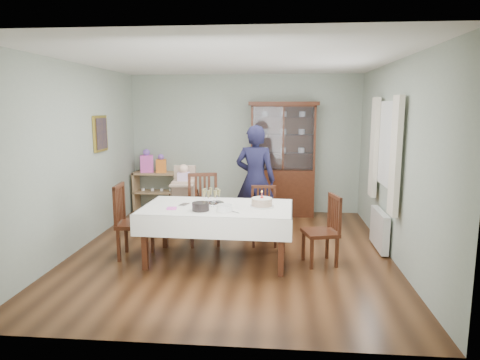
# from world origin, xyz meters

# --- Properties ---
(floor) EXTENTS (5.00, 5.00, 0.00)m
(floor) POSITION_xyz_m (0.00, 0.00, 0.00)
(floor) COLOR #593319
(floor) RESTS_ON ground
(room_shell) EXTENTS (5.00, 5.00, 5.00)m
(room_shell) POSITION_xyz_m (0.00, 0.53, 1.70)
(room_shell) COLOR #9EAA99
(room_shell) RESTS_ON floor
(dining_table) EXTENTS (2.04, 1.21, 0.76)m
(dining_table) POSITION_xyz_m (-0.14, -0.38, 0.38)
(dining_table) COLOR #431F10
(dining_table) RESTS_ON floor
(china_cabinet) EXTENTS (1.30, 0.48, 2.18)m
(china_cabinet) POSITION_xyz_m (0.75, 2.26, 1.12)
(china_cabinet) COLOR #431F10
(china_cabinet) RESTS_ON floor
(sideboard) EXTENTS (0.90, 0.38, 0.80)m
(sideboard) POSITION_xyz_m (-1.75, 2.28, 0.40)
(sideboard) COLOR tan
(sideboard) RESTS_ON floor
(picture_frame) EXTENTS (0.04, 0.48, 0.58)m
(picture_frame) POSITION_xyz_m (-2.22, 0.80, 1.65)
(picture_frame) COLOR gold
(picture_frame) RESTS_ON room_shell
(window) EXTENTS (0.04, 1.02, 1.22)m
(window) POSITION_xyz_m (2.22, 0.30, 1.55)
(window) COLOR white
(window) RESTS_ON room_shell
(curtain_left) EXTENTS (0.07, 0.30, 1.55)m
(curtain_left) POSITION_xyz_m (2.16, -0.32, 1.45)
(curtain_left) COLOR silver
(curtain_left) RESTS_ON room_shell
(curtain_right) EXTENTS (0.07, 0.30, 1.55)m
(curtain_right) POSITION_xyz_m (2.16, 0.92, 1.45)
(curtain_right) COLOR silver
(curtain_right) RESTS_ON room_shell
(radiator) EXTENTS (0.10, 0.80, 0.55)m
(radiator) POSITION_xyz_m (2.16, 0.30, 0.30)
(radiator) COLOR white
(radiator) RESTS_ON floor
(chair_far_left) EXTENTS (0.58, 0.58, 1.06)m
(chair_far_left) POSITION_xyz_m (-0.46, 0.37, 0.32)
(chair_far_left) COLOR #431F10
(chair_far_left) RESTS_ON floor
(chair_far_right) EXTENTS (0.43, 0.43, 0.88)m
(chair_far_right) POSITION_xyz_m (0.46, 0.38, 0.26)
(chair_far_right) COLOR #431F10
(chair_far_right) RESTS_ON floor
(chair_end_left) EXTENTS (0.49, 0.49, 1.03)m
(chair_end_left) POSITION_xyz_m (-1.32, -0.34, 0.31)
(chair_end_left) COLOR #431F10
(chair_end_left) RESTS_ON floor
(chair_end_right) EXTENTS (0.51, 0.51, 0.93)m
(chair_end_right) POSITION_xyz_m (1.25, -0.38, 0.28)
(chair_end_right) COLOR #431F10
(chair_end_right) RESTS_ON floor
(woman) EXTENTS (0.72, 0.53, 1.80)m
(woman) POSITION_xyz_m (0.29, 0.99, 0.90)
(woman) COLOR black
(woman) RESTS_ON floor
(high_chair) EXTENTS (0.53, 0.53, 1.13)m
(high_chair) POSITION_xyz_m (-0.92, 1.08, 0.44)
(high_chair) COLOR black
(high_chair) RESTS_ON floor
(champagne_tray) EXTENTS (0.35, 0.35, 0.21)m
(champagne_tray) POSITION_xyz_m (-0.25, -0.26, 0.82)
(champagne_tray) COLOR silver
(champagne_tray) RESTS_ON dining_table
(birthday_cake) EXTENTS (0.32, 0.32, 0.22)m
(birthday_cake) POSITION_xyz_m (0.45, -0.36, 0.82)
(birthday_cake) COLOR white
(birthday_cake) RESTS_ON dining_table
(plate_stack_dark) EXTENTS (0.24, 0.24, 0.11)m
(plate_stack_dark) POSITION_xyz_m (-0.32, -0.64, 0.81)
(plate_stack_dark) COLOR black
(plate_stack_dark) RESTS_ON dining_table
(plate_stack_white) EXTENTS (0.24, 0.24, 0.09)m
(plate_stack_white) POSITION_xyz_m (-0.01, -0.66, 0.80)
(plate_stack_white) COLOR white
(plate_stack_white) RESTS_ON dining_table
(napkin_stack) EXTENTS (0.14, 0.14, 0.02)m
(napkin_stack) POSITION_xyz_m (-0.72, -0.59, 0.77)
(napkin_stack) COLOR #F85BCF
(napkin_stack) RESTS_ON dining_table
(cutlery) EXTENTS (0.16, 0.20, 0.01)m
(cutlery) POSITION_xyz_m (-0.65, -0.34, 0.77)
(cutlery) COLOR silver
(cutlery) RESTS_ON dining_table
(cake_knife) EXTENTS (0.20, 0.18, 0.01)m
(cake_knife) POSITION_xyz_m (0.09, -0.67, 0.77)
(cake_knife) COLOR silver
(cake_knife) RESTS_ON dining_table
(gift_bag_pink) EXTENTS (0.28, 0.22, 0.46)m
(gift_bag_pink) POSITION_xyz_m (-1.93, 2.26, 1.00)
(gift_bag_pink) COLOR #F85BCF
(gift_bag_pink) RESTS_ON sideboard
(gift_bag_orange) EXTENTS (0.22, 0.18, 0.36)m
(gift_bag_orange) POSITION_xyz_m (-1.64, 2.26, 0.96)
(gift_bag_orange) COLOR orange
(gift_bag_orange) RESTS_ON sideboard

